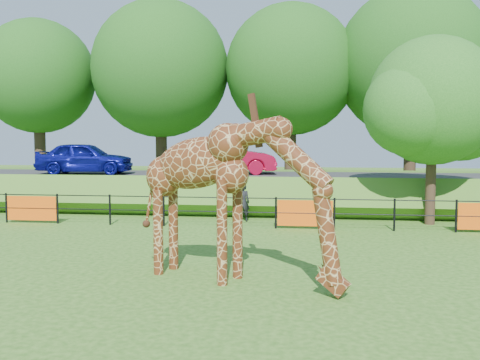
{
  "coord_description": "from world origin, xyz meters",
  "views": [
    {
      "loc": [
        3.11,
        -10.37,
        3.21
      ],
      "look_at": [
        1.24,
        4.13,
        2.0
      ],
      "focal_mm": 40.0,
      "sensor_mm": 36.0,
      "label": 1
    }
  ],
  "objects": [
    {
      "name": "ground",
      "position": [
        0.0,
        0.0,
        0.0
      ],
      "size": [
        90.0,
        90.0,
        0.0
      ],
      "primitive_type": "plane",
      "color": "#2B5C17",
      "rests_on": "ground"
    },
    {
      "name": "giraffe",
      "position": [
        1.55,
        1.04,
        1.82
      ],
      "size": [
        5.06,
        2.81,
        3.64
      ],
      "primitive_type": null,
      "rotation": [
        0.0,
        0.0,
        -0.39
      ],
      "color": "#5B2A12",
      "rests_on": "ground"
    },
    {
      "name": "perimeter_fence",
      "position": [
        0.0,
        8.0,
        0.55
      ],
      "size": [
        28.07,
        0.1,
        1.1
      ],
      "primitive_type": null,
      "color": "black",
      "rests_on": "ground"
    },
    {
      "name": "embankment",
      "position": [
        0.0,
        15.5,
        0.65
      ],
      "size": [
        40.0,
        9.0,
        1.3
      ],
      "primitive_type": "cube",
      "color": "#2B5C17",
      "rests_on": "ground"
    },
    {
      "name": "road",
      "position": [
        0.0,
        14.0,
        1.36
      ],
      "size": [
        40.0,
        5.0,
        0.12
      ],
      "primitive_type": "cube",
      "color": "#2A2A2C",
      "rests_on": "embankment"
    },
    {
      "name": "car_blue",
      "position": [
        -7.34,
        13.6,
        2.17
      ],
      "size": [
        4.57,
        2.19,
        1.51
      ],
      "primitive_type": "imported",
      "rotation": [
        0.0,
        0.0,
        1.67
      ],
      "color": "#13179E",
      "rests_on": "road"
    },
    {
      "name": "car_red",
      "position": [
        -0.7,
        14.4,
        2.18
      ],
      "size": [
        4.8,
        2.36,
        1.51
      ],
      "primitive_type": "imported",
      "rotation": [
        0.0,
        0.0,
        1.74
      ],
      "color": "red",
      "rests_on": "road"
    },
    {
      "name": "visitor",
      "position": [
        0.67,
        9.35,
        0.73
      ],
      "size": [
        0.59,
        0.45,
        1.45
      ],
      "primitive_type": "imported",
      "rotation": [
        0.0,
        0.0,
        3.35
      ],
      "color": "black",
      "rests_on": "ground"
    },
    {
      "name": "tree_east",
      "position": [
        7.6,
        9.63,
        4.28
      ],
      "size": [
        5.4,
        4.71,
        6.76
      ],
      "color": "#362418",
      "rests_on": "ground"
    },
    {
      "name": "bg_tree_line",
      "position": [
        1.89,
        22.0,
        7.19
      ],
      "size": [
        37.3,
        8.8,
        11.82
      ],
      "color": "#362418",
      "rests_on": "ground"
    }
  ]
}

